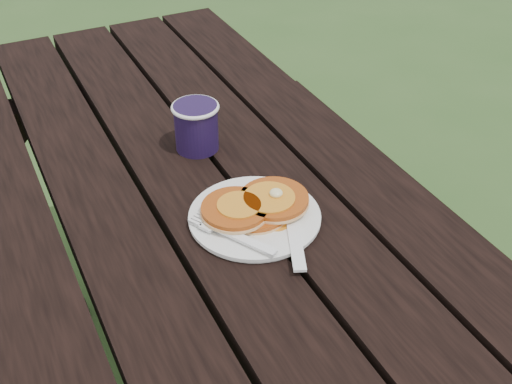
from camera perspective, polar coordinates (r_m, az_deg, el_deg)
name	(u,v)px	position (r m, az deg, el deg)	size (l,w,h in m)	color
picnic_table	(220,369)	(1.34, -3.24, -15.40)	(1.36, 1.80, 0.75)	black
plate	(255,217)	(1.07, -0.12, -2.27)	(0.21, 0.21, 0.01)	white
pancake_stack	(256,206)	(1.06, 0.00, -1.21)	(0.18, 0.12, 0.04)	#B54E14
knife	(294,232)	(1.03, 3.38, -3.58)	(0.02, 0.18, 0.01)	white
fork	(246,240)	(1.00, -0.92, -4.32)	(0.03, 0.16, 0.01)	white
coffee_cup	(196,124)	(1.23, -5.34, 6.04)	(0.09, 0.09, 0.09)	#1D1035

